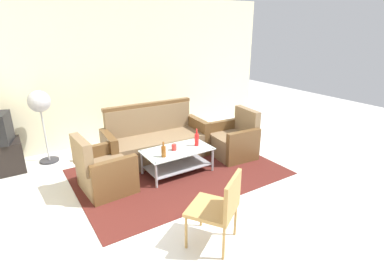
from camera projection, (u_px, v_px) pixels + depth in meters
ground_plane at (219, 198)px, 4.21m from camera, size 14.00×14.00×0.00m
wall_back at (130, 70)px, 6.14m from camera, size 6.52×0.12×2.80m
rug at (179, 172)px, 4.95m from camera, size 3.19×2.19×0.01m
couch at (156, 142)px, 5.37m from camera, size 1.83×0.82×0.96m
armchair_left at (104, 172)px, 4.33m from camera, size 0.74×0.80×0.85m
armchair_right at (234, 141)px, 5.48m from camera, size 0.75×0.81×0.85m
coffee_table at (177, 157)px, 4.85m from camera, size 1.10×0.60×0.40m
bottle_brown at (164, 151)px, 4.51m from camera, size 0.07×0.07×0.24m
bottle_red at (197, 139)px, 4.92m from camera, size 0.07×0.07×0.29m
cup at (174, 147)px, 4.76m from camera, size 0.08×0.08×0.10m
pedestal_fan at (40, 106)px, 5.00m from camera, size 0.36×0.36×1.27m
wicker_chair at (220, 205)px, 3.18m from camera, size 0.66×0.66×0.84m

